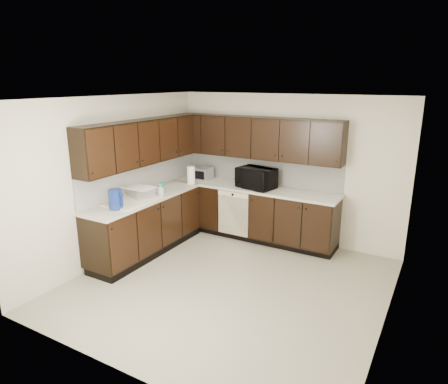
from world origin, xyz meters
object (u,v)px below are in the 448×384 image
at_px(sink, 132,205).
at_px(storage_bin, 140,192).
at_px(microwave, 256,178).
at_px(toaster_oven, 201,173).
at_px(blue_pitcher, 115,199).

height_order(sink, storage_bin, sink).
distance_m(sink, microwave, 2.11).
distance_m(microwave, storage_bin, 1.95).
height_order(microwave, storage_bin, microwave).
height_order(microwave, toaster_oven, microwave).
xyz_separation_m(sink, toaster_oven, (0.16, 1.71, 0.17)).
bearing_deg(sink, microwave, 52.19).
height_order(sink, toaster_oven, sink).
bearing_deg(storage_bin, sink, -79.65).
height_order(toaster_oven, storage_bin, toaster_oven).
xyz_separation_m(sink, blue_pitcher, (0.06, -0.38, 0.20)).
xyz_separation_m(storage_bin, blue_pitcher, (0.10, -0.63, 0.07)).
distance_m(storage_bin, blue_pitcher, 0.64).
bearing_deg(microwave, storage_bin, -121.77).
bearing_deg(microwave, blue_pitcher, -109.61).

